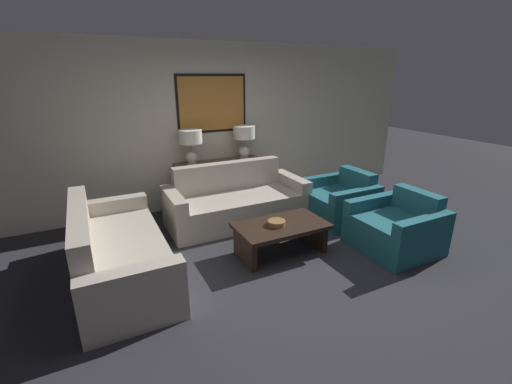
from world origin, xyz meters
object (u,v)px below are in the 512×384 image
table_lamp_left (191,141)px  decorative_bowl (277,223)px  table_lamp_right (244,136)px  armchair_near_back_wall (339,201)px  armchair_near_camera (396,229)px  couch_by_back_wall (236,203)px  couch_by_side (117,254)px  coffee_table (281,232)px  console_table (220,184)px

table_lamp_left → decorative_bowl: table_lamp_left is taller
table_lamp_left → table_lamp_right: (0.92, 0.00, 0.00)m
decorative_bowl → armchair_near_back_wall: bearing=21.1°
table_lamp_right → armchair_near_camera: bearing=-67.3°
couch_by_back_wall → couch_by_side: size_ratio=1.00×
table_lamp_right → coffee_table: (-0.37, -1.87, -0.88)m
couch_by_side → couch_by_back_wall: bearing=25.2°
console_table → couch_by_back_wall: 0.69m
table_lamp_right → couch_by_back_wall: 1.21m
table_lamp_right → armchair_near_back_wall: size_ratio=0.58×
table_lamp_right → decorative_bowl: table_lamp_right is taller
couch_by_side → decorative_bowl: bearing=-10.7°
armchair_near_back_wall → couch_by_back_wall: bearing=156.9°
couch_by_back_wall → couch_by_side: same height
decorative_bowl → armchair_near_back_wall: 1.56m
console_table → table_lamp_left: (-0.46, 0.00, 0.77)m
couch_by_back_wall → table_lamp_left: bearing=123.9°
armchair_near_camera → table_lamp_left: bearing=128.5°
couch_by_back_wall → couch_by_side: 1.98m
console_table → armchair_near_back_wall: 1.98m
couch_by_back_wall → armchair_near_back_wall: couch_by_back_wall is taller
table_lamp_left → armchair_near_back_wall: bearing=-34.2°
table_lamp_left → couch_by_back_wall: table_lamp_left is taller
couch_by_side → coffee_table: (1.88, -0.34, 0.00)m
couch_by_side → decorative_bowl: (1.82, -0.34, 0.14)m
table_lamp_left → armchair_near_back_wall: (1.93, -1.31, -0.90)m
coffee_table → armchair_near_camera: size_ratio=1.18×
table_lamp_left → coffee_table: table_lamp_left is taller
table_lamp_left → couch_by_back_wall: 1.21m
console_table → couch_by_back_wall: size_ratio=0.69×
couch_by_back_wall → armchair_near_camera: 2.28m
table_lamp_right → armchair_near_camera: table_lamp_right is taller
console_table → coffee_table: 1.87m
console_table → couch_by_side: 2.36m
table_lamp_left → console_table: bearing=0.0°
table_lamp_right → couch_by_side: 2.86m
console_table → couch_by_back_wall: bearing=-90.0°
table_lamp_right → decorative_bowl: (-0.44, -1.87, -0.74)m
table_lamp_left → couch_by_side: 2.21m
couch_by_back_wall → coffee_table: couch_by_back_wall is taller
couch_by_side → armchair_near_back_wall: (3.27, 0.22, -0.02)m
console_table → decorative_bowl: console_table is taller
table_lamp_right → armchair_near_back_wall: 1.88m
console_table → table_lamp_right: table_lamp_right is taller
couch_by_back_wall → coffee_table: bearing=-85.8°
coffee_table → armchair_near_camera: bearing=-21.9°
couch_by_back_wall → decorative_bowl: 1.20m
console_table → armchair_near_camera: bearing=-58.8°
console_table → table_lamp_left: bearing=180.0°
armchair_near_camera → coffee_table: bearing=158.1°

